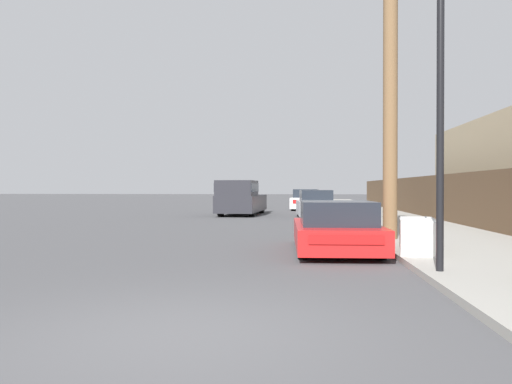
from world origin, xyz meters
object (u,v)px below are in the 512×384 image
(pedestrian, at_px, (389,198))
(pickup_truck, at_px, (241,198))
(car_parked_mid, at_px, (315,205))
(car_parked_far, at_px, (306,200))
(street_lamp, at_px, (440,90))
(discarded_fridge, at_px, (417,235))
(parked_sports_car_red, at_px, (336,229))
(utility_pole, at_px, (390,85))

(pedestrian, bearing_deg, pickup_truck, 166.21)
(car_parked_mid, distance_m, car_parked_far, 9.10)
(car_parked_far, relative_size, pickup_truck, 0.81)
(street_lamp, bearing_deg, discarded_fridge, 84.80)
(discarded_fridge, height_order, parked_sports_car_red, parked_sports_car_red)
(parked_sports_car_red, bearing_deg, car_parked_mid, 88.64)
(street_lamp, bearing_deg, pedestrian, 82.46)
(parked_sports_car_red, relative_size, street_lamp, 0.81)
(pedestrian, bearing_deg, utility_pole, -100.21)
(car_parked_mid, bearing_deg, pedestrian, 2.23)
(parked_sports_car_red, xyz_separation_m, pedestrian, (3.64, 13.36, 0.45))
(street_lamp, bearing_deg, pickup_truck, 106.30)
(street_lamp, bearing_deg, car_parked_far, 93.87)
(street_lamp, bearing_deg, car_parked_mid, 95.07)
(pickup_truck, distance_m, pedestrian, 7.81)
(pickup_truck, xyz_separation_m, pedestrian, (7.59, -1.86, 0.06))
(discarded_fridge, height_order, car_parked_mid, car_parked_mid)
(parked_sports_car_red, bearing_deg, pickup_truck, 103.19)
(car_parked_far, relative_size, utility_pole, 0.59)
(pickup_truck, bearing_deg, parked_sports_car_red, 108.24)
(utility_pole, bearing_deg, parked_sports_car_red, -128.30)
(pickup_truck, relative_size, utility_pole, 0.72)
(utility_pole, height_order, street_lamp, utility_pole)
(discarded_fridge, xyz_separation_m, car_parked_far, (-1.94, 22.87, 0.18))
(utility_pole, height_order, pedestrian, utility_pole)
(street_lamp, height_order, pedestrian, street_lamp)
(utility_pole, relative_size, street_lamp, 1.57)
(parked_sports_car_red, distance_m, car_parked_far, 22.14)
(car_parked_far, bearing_deg, street_lamp, -81.29)
(parked_sports_car_red, distance_m, car_parked_mid, 13.04)
(utility_pole, bearing_deg, discarded_fridge, -88.49)
(discarded_fridge, xyz_separation_m, street_lamp, (-0.23, -2.49, 2.61))
(pedestrian, bearing_deg, parked_sports_car_red, -105.24)
(car_parked_far, bearing_deg, parked_sports_car_red, -84.46)
(car_parked_mid, distance_m, street_lamp, 16.51)
(pickup_truck, xyz_separation_m, street_lamp, (5.39, -18.44, 2.16))
(discarded_fridge, bearing_deg, pedestrian, 92.66)
(parked_sports_car_red, distance_m, pickup_truck, 15.73)
(parked_sports_car_red, relative_size, car_parked_far, 0.88)
(discarded_fridge, height_order, pedestrian, pedestrian)
(car_parked_mid, height_order, pedestrian, pedestrian)
(pedestrian, bearing_deg, car_parked_mid, -175.05)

